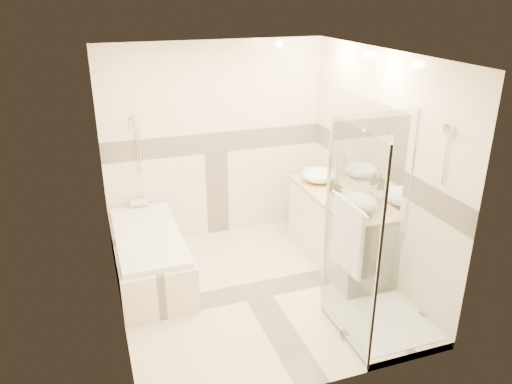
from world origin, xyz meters
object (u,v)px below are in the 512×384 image
object	(u,v)px
shower_enclosure	(373,283)
vanity	(337,229)
bathtub	(149,253)
vessel_sink_far	(356,202)
vessel_sink_near	(319,175)
amenity_bottle_b	(332,186)
amenity_bottle_a	(337,188)

from	to	relation	value
shower_enclosure	vanity	bearing A→B (deg)	77.03
bathtub	vessel_sink_far	bearing A→B (deg)	-19.91
shower_enclosure	vessel_sink_near	size ratio (longest dim) A/B	4.70
vessel_sink_near	amenity_bottle_b	xyz separation A→B (m)	(0.00, -0.35, -0.01)
vessel_sink_far	amenity_bottle_b	distance (m)	0.56
vessel_sink_near	bathtub	bearing A→B (deg)	-176.41
shower_enclosure	vessel_sink_near	bearing A→B (deg)	81.16
shower_enclosure	amenity_bottle_b	size ratio (longest dim) A/B	14.12
vessel_sink_far	amenity_bottle_b	bearing A→B (deg)	90.00
bathtub	amenity_bottle_b	xyz separation A→B (m)	(2.13, -0.21, 0.62)
shower_enclosure	vessel_sink_far	distance (m)	0.99
bathtub	vessel_sink_far	distance (m)	2.35
vessel_sink_far	vessel_sink_near	bearing A→B (deg)	90.00
amenity_bottle_a	amenity_bottle_b	distance (m)	0.12
shower_enclosure	amenity_bottle_a	xyz separation A→B (m)	(0.27, 1.29, 0.44)
vanity	vessel_sink_far	size ratio (longest dim) A/B	3.66
bathtub	amenity_bottle_a	xyz separation A→B (m)	(2.13, -0.33, 0.64)
amenity_bottle_a	vessel_sink_far	bearing A→B (deg)	-90.00
vanity	vessel_sink_far	distance (m)	0.66
vessel_sink_near	vessel_sink_far	size ratio (longest dim) A/B	0.98
amenity_bottle_a	vanity	bearing A→B (deg)	-43.60
bathtub	shower_enclosure	bearing A→B (deg)	-41.10
bathtub	vanity	xyz separation A→B (m)	(2.15, -0.35, 0.12)
vanity	amenity_bottle_b	size ratio (longest dim) A/B	11.21
bathtub	amenity_bottle_a	size ratio (longest dim) A/B	9.22
vanity	amenity_bottle_b	xyz separation A→B (m)	(-0.02, 0.14, 0.50)
vessel_sink_far	amenity_bottle_a	world-z (taller)	amenity_bottle_a
vessel_sink_far	amenity_bottle_a	distance (m)	0.44
amenity_bottle_b	amenity_bottle_a	bearing A→B (deg)	-90.00
vessel_sink_far	amenity_bottle_a	size ratio (longest dim) A/B	2.40
vessel_sink_near	amenity_bottle_b	size ratio (longest dim) A/B	3.00
vanity	shower_enclosure	size ratio (longest dim) A/B	0.79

